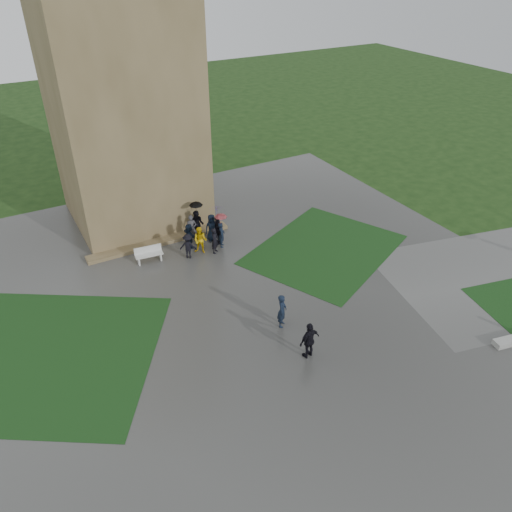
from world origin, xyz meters
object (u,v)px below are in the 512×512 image
bench (149,254)px  pedestrian_near (309,340)px  pedestrian_mid (282,311)px  tower (119,80)px

bench → pedestrian_near: 11.72m
bench → pedestrian_mid: 9.49m
tower → bench: (-1.23, -6.03, -8.50)m
tower → pedestrian_mid: (2.50, -14.74, -8.09)m
pedestrian_mid → tower: bearing=50.4°
tower → bench: bearing=-101.5°
tower → pedestrian_near: bearing=-81.9°
bench → pedestrian_mid: size_ratio=0.92×
tower → pedestrian_near: tower is taller
bench → pedestrian_mid: (3.73, -8.71, 0.41)m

